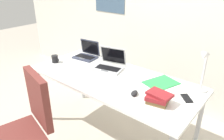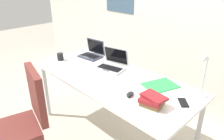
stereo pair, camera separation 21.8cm
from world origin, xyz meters
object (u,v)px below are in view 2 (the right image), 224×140
(desk_lamp, at_px, (202,76))
(book_stack, at_px, (152,100))
(paper_folder_back_right, at_px, (160,85))
(laptop_near_lamp, at_px, (112,65))
(coffee_mug, at_px, (60,57))
(cell_phone, at_px, (183,103))
(office_chair, at_px, (23,130))
(laptop_front_right, at_px, (92,53))
(computer_mouse, at_px, (130,94))

(desk_lamp, relative_size, book_stack, 1.85)
(book_stack, distance_m, paper_folder_back_right, 0.36)
(laptop_near_lamp, height_order, coffee_mug, laptop_near_lamp)
(book_stack, distance_m, coffee_mug, 1.38)
(laptop_near_lamp, xyz_separation_m, cell_phone, (0.92, -0.07, -0.04))
(laptop_near_lamp, relative_size, office_chair, 0.37)
(cell_phone, height_order, coffee_mug, coffee_mug)
(laptop_near_lamp, height_order, paper_folder_back_right, laptop_near_lamp)
(desk_lamp, height_order, laptop_front_right, desk_lamp)
(laptop_near_lamp, height_order, book_stack, laptop_near_lamp)
(cell_phone, bearing_deg, coffee_mug, 144.04)
(computer_mouse, xyz_separation_m, cell_phone, (0.38, 0.23, -0.01))
(book_stack, bearing_deg, office_chair, -139.23)
(book_stack, relative_size, office_chair, 0.22)
(desk_lamp, xyz_separation_m, laptop_front_right, (-1.40, -0.05, -0.15))
(book_stack, relative_size, paper_folder_back_right, 0.70)
(computer_mouse, bearing_deg, book_stack, -10.23)
(laptop_near_lamp, height_order, computer_mouse, laptop_near_lamp)
(coffee_mug, bearing_deg, desk_lamp, 14.23)
(laptop_near_lamp, height_order, cell_phone, laptop_near_lamp)
(desk_lamp, distance_m, paper_folder_back_right, 0.40)
(paper_folder_back_right, bearing_deg, computer_mouse, -102.92)
(desk_lamp, relative_size, paper_folder_back_right, 1.29)
(paper_folder_back_right, relative_size, office_chair, 0.32)
(paper_folder_back_right, bearing_deg, book_stack, -66.89)
(book_stack, bearing_deg, cell_phone, 52.72)
(laptop_near_lamp, bearing_deg, book_stack, -20.37)
(computer_mouse, xyz_separation_m, paper_folder_back_right, (0.08, 0.35, -0.01))
(laptop_near_lamp, xyz_separation_m, coffee_mug, (-0.62, -0.28, -0.00))
(cell_phone, xyz_separation_m, paper_folder_back_right, (-0.30, 0.12, -0.00))
(cell_phone, relative_size, office_chair, 0.14)
(laptop_near_lamp, xyz_separation_m, computer_mouse, (0.54, -0.30, -0.03))
(computer_mouse, xyz_separation_m, coffee_mug, (-1.16, 0.02, 0.03))
(coffee_mug, height_order, office_chair, office_chair)
(desk_lamp, height_order, paper_folder_back_right, desk_lamp)
(cell_phone, relative_size, paper_folder_back_right, 0.44)
(paper_folder_back_right, height_order, office_chair, office_chair)
(laptop_front_right, xyz_separation_m, office_chair, (0.33, -1.11, -0.39))
(laptop_front_right, height_order, paper_folder_back_right, laptop_front_right)
(desk_lamp, bearing_deg, computer_mouse, -135.02)
(computer_mouse, bearing_deg, cell_phone, 16.34)
(cell_phone, height_order, book_stack, book_stack)
(laptop_front_right, relative_size, cell_phone, 2.25)
(desk_lamp, relative_size, office_chair, 0.41)
(cell_phone, height_order, paper_folder_back_right, cell_phone)
(laptop_front_right, distance_m, office_chair, 1.22)
(laptop_front_right, distance_m, laptop_near_lamp, 0.45)
(laptop_front_right, relative_size, book_stack, 1.41)
(desk_lamp, xyz_separation_m, cell_phone, (-0.04, -0.19, -0.19))
(desk_lamp, bearing_deg, book_stack, -116.59)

